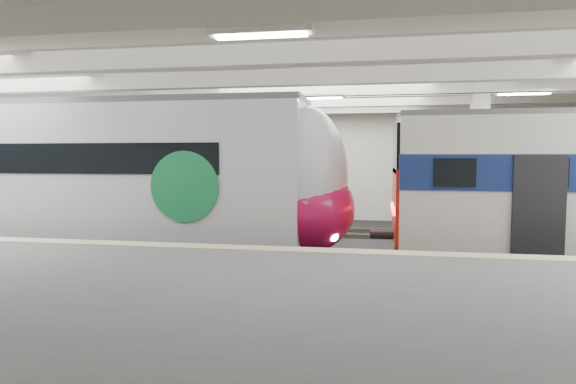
# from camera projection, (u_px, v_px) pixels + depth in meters

# --- Properties ---
(station_hall) EXTENTS (36.00, 24.00, 5.75)m
(station_hall) POSITION_uv_depth(u_px,v_px,m) (302.00, 149.00, 11.52)
(station_hall) COLOR black
(station_hall) RESTS_ON ground
(modern_emu) EXTENTS (14.68, 3.03, 4.69)m
(modern_emu) POSITION_uv_depth(u_px,v_px,m) (127.00, 182.00, 14.25)
(modern_emu) COLOR silver
(modern_emu) RESTS_ON ground
(far_train) EXTENTS (14.43, 3.06, 4.58)m
(far_train) POSITION_uv_depth(u_px,v_px,m) (138.00, 173.00, 20.08)
(far_train) COLOR silver
(far_train) RESTS_ON ground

